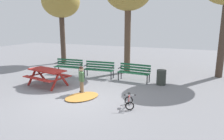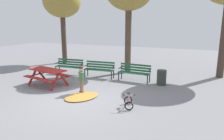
# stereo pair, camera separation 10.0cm
# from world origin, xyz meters

# --- Properties ---
(ground) EXTENTS (36.00, 36.00, 0.00)m
(ground) POSITION_xyz_m (0.00, 0.00, 0.00)
(ground) COLOR gray
(picnic_table) EXTENTS (2.03, 1.66, 0.79)m
(picnic_table) POSITION_xyz_m (-2.16, 1.12, 0.59)
(picnic_table) COLOR maroon
(picnic_table) RESTS_ON ground
(park_bench_far_left) EXTENTS (1.63, 0.56, 0.85)m
(park_bench_far_left) POSITION_xyz_m (-2.47, 3.38, 0.51)
(park_bench_far_left) COLOR #195133
(park_bench_far_left) RESTS_ON ground
(park_bench_left) EXTENTS (1.62, 0.55, 0.85)m
(park_bench_left) POSITION_xyz_m (-0.57, 3.34, 0.51)
(park_bench_left) COLOR #195133
(park_bench_left) RESTS_ON ground
(park_bench_right) EXTENTS (1.63, 0.57, 0.85)m
(park_bench_right) POSITION_xyz_m (1.34, 3.37, 0.51)
(park_bench_right) COLOR #195133
(park_bench_right) RESTS_ON ground
(child_standing) EXTENTS (0.34, 0.33, 1.15)m
(child_standing) POSITION_xyz_m (-0.14, 0.75, 0.68)
(child_standing) COLOR #7F664C
(child_standing) RESTS_ON ground
(kids_bicycle) EXTENTS (0.52, 0.63, 0.54)m
(kids_bicycle) POSITION_xyz_m (2.11, 0.08, 0.20)
(kids_bicycle) COLOR black
(kids_bicycle) RESTS_ON ground
(leaf_pile) EXTENTS (1.51, 1.70, 0.07)m
(leaf_pile) POSITION_xyz_m (0.11, 0.31, 0.04)
(leaf_pile) COLOR #C68438
(leaf_pile) RESTS_ON ground
(trash_bin) EXTENTS (0.44, 0.44, 0.70)m
(trash_bin) POSITION_xyz_m (2.70, 3.24, 0.35)
(trash_bin) COLOR #2D332D
(trash_bin) RESTS_ON ground
(tree_far_left) EXTENTS (2.60, 2.60, 5.39)m
(tree_far_left) POSITION_xyz_m (-4.77, 6.22, 4.22)
(tree_far_left) COLOR #423328
(tree_far_left) RESTS_ON ground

